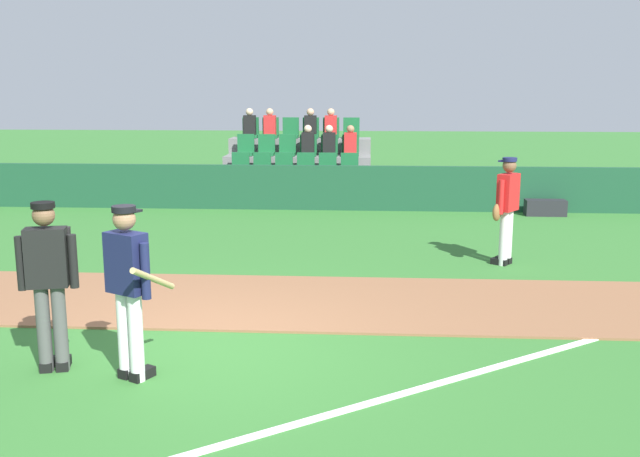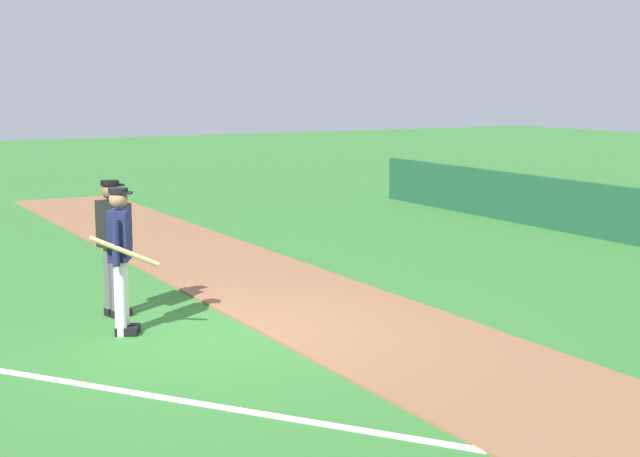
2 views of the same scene
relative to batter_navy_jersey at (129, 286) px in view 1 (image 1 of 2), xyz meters
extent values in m
plane|color=#33702D|center=(0.51, 0.91, -0.97)|extent=(80.00, 80.00, 0.00)
cube|color=brown|center=(0.51, 2.70, -0.95)|extent=(28.00, 2.52, 0.03)
cube|color=white|center=(3.51, 0.41, -0.96)|extent=(9.76, 7.15, 0.01)
cube|color=#19472D|center=(0.51, 10.18, -0.44)|extent=(20.00, 0.16, 1.05)
cube|color=slate|center=(0.51, 12.05, -0.82)|extent=(3.90, 2.95, 0.30)
cube|color=slate|center=(0.51, 11.20, -0.47)|extent=(3.80, 0.85, 0.40)
cube|color=#196033|center=(-0.86, 11.10, -0.22)|extent=(0.44, 0.40, 0.08)
cube|color=#196033|center=(-0.86, 11.32, 0.03)|extent=(0.44, 0.08, 0.50)
cube|color=#196033|center=(-0.31, 11.10, -0.22)|extent=(0.44, 0.40, 0.08)
cube|color=#196033|center=(-0.31, 11.32, 0.03)|extent=(0.44, 0.08, 0.50)
cube|color=#196033|center=(0.24, 11.10, -0.22)|extent=(0.44, 0.40, 0.08)
cube|color=#196033|center=(0.24, 11.32, 0.03)|extent=(0.44, 0.08, 0.50)
cube|color=#196033|center=(0.79, 11.10, -0.22)|extent=(0.44, 0.40, 0.08)
cube|color=#196033|center=(0.79, 11.32, 0.03)|extent=(0.44, 0.08, 0.50)
cube|color=#196033|center=(1.34, 11.10, -0.22)|extent=(0.44, 0.40, 0.08)
cube|color=#196033|center=(1.34, 11.32, 0.03)|extent=(0.44, 0.08, 0.50)
cube|color=#196033|center=(1.89, 11.10, -0.22)|extent=(0.44, 0.40, 0.08)
cube|color=#196033|center=(1.89, 11.32, 0.03)|extent=(0.44, 0.08, 0.50)
cube|color=slate|center=(0.51, 12.05, -0.07)|extent=(3.80, 0.85, 0.40)
cube|color=#196033|center=(-0.86, 11.95, 0.18)|extent=(0.44, 0.40, 0.08)
cube|color=#196033|center=(-0.86, 12.17, 0.43)|extent=(0.44, 0.08, 0.50)
cube|color=#196033|center=(-0.31, 11.95, 0.18)|extent=(0.44, 0.40, 0.08)
cube|color=#196033|center=(-0.31, 12.17, 0.43)|extent=(0.44, 0.08, 0.50)
cube|color=#196033|center=(0.24, 11.95, 0.18)|extent=(0.44, 0.40, 0.08)
cube|color=#196033|center=(0.24, 12.17, 0.43)|extent=(0.44, 0.08, 0.50)
cube|color=#196033|center=(0.79, 11.95, 0.18)|extent=(0.44, 0.40, 0.08)
cube|color=#196033|center=(0.79, 12.17, 0.43)|extent=(0.44, 0.08, 0.50)
cube|color=black|center=(0.79, 12.00, 0.48)|extent=(0.32, 0.22, 0.52)
sphere|color=beige|center=(0.79, 12.00, 0.83)|extent=(0.20, 0.20, 0.20)
cube|color=#196033|center=(1.34, 11.95, 0.18)|extent=(0.44, 0.40, 0.08)
cube|color=#196033|center=(1.34, 12.17, 0.43)|extent=(0.44, 0.08, 0.50)
cube|color=black|center=(1.34, 12.00, 0.48)|extent=(0.32, 0.22, 0.52)
sphere|color=beige|center=(1.34, 12.00, 0.83)|extent=(0.20, 0.20, 0.20)
cube|color=#196033|center=(1.89, 11.95, 0.18)|extent=(0.44, 0.40, 0.08)
cube|color=#196033|center=(1.89, 12.17, 0.43)|extent=(0.44, 0.08, 0.50)
cube|color=red|center=(1.89, 12.00, 0.48)|extent=(0.32, 0.22, 0.52)
sphere|color=#9E7051|center=(1.89, 12.00, 0.83)|extent=(0.20, 0.20, 0.20)
cube|color=slate|center=(0.51, 12.90, 0.33)|extent=(3.80, 0.85, 0.40)
cube|color=#196033|center=(-0.86, 12.80, 0.58)|extent=(0.44, 0.40, 0.08)
cube|color=#196033|center=(-0.86, 13.02, 0.83)|extent=(0.44, 0.08, 0.50)
cube|color=black|center=(-0.86, 12.85, 0.88)|extent=(0.32, 0.22, 0.52)
sphere|color=beige|center=(-0.86, 12.85, 1.23)|extent=(0.20, 0.20, 0.20)
cube|color=#196033|center=(-0.31, 12.80, 0.58)|extent=(0.44, 0.40, 0.08)
cube|color=#196033|center=(-0.31, 13.02, 0.83)|extent=(0.44, 0.08, 0.50)
cube|color=red|center=(-0.31, 12.85, 0.88)|extent=(0.32, 0.22, 0.52)
sphere|color=tan|center=(-0.31, 12.85, 1.23)|extent=(0.20, 0.20, 0.20)
cube|color=#196033|center=(0.24, 12.80, 0.58)|extent=(0.44, 0.40, 0.08)
cube|color=#196033|center=(0.24, 13.02, 0.83)|extent=(0.44, 0.08, 0.50)
cube|color=#196033|center=(0.79, 12.80, 0.58)|extent=(0.44, 0.40, 0.08)
cube|color=#196033|center=(0.79, 13.02, 0.83)|extent=(0.44, 0.08, 0.50)
cube|color=black|center=(0.79, 12.85, 0.88)|extent=(0.32, 0.22, 0.52)
sphere|color=tan|center=(0.79, 12.85, 1.23)|extent=(0.20, 0.20, 0.20)
cube|color=#196033|center=(1.34, 12.80, 0.58)|extent=(0.44, 0.40, 0.08)
cube|color=#196033|center=(1.34, 13.02, 0.83)|extent=(0.44, 0.08, 0.50)
cube|color=red|center=(1.34, 12.85, 0.88)|extent=(0.32, 0.22, 0.52)
sphere|color=tan|center=(1.34, 12.85, 1.23)|extent=(0.20, 0.20, 0.20)
cube|color=#196033|center=(1.89, 12.80, 0.58)|extent=(0.44, 0.40, 0.08)
cube|color=#196033|center=(1.89, 13.02, 0.83)|extent=(0.44, 0.08, 0.50)
cylinder|color=white|center=(-0.08, 0.04, -0.52)|extent=(0.14, 0.14, 0.90)
cylinder|color=white|center=(0.06, -0.04, -0.52)|extent=(0.14, 0.14, 0.90)
cube|color=black|center=(-0.05, 0.09, -0.92)|extent=(0.23, 0.29, 0.10)
cube|color=black|center=(0.09, 0.01, -0.92)|extent=(0.23, 0.29, 0.10)
cube|color=#191E47|center=(-0.01, 0.00, 0.23)|extent=(0.46, 0.38, 0.60)
cylinder|color=#191E47|center=(-0.23, 0.12, 0.18)|extent=(0.09, 0.09, 0.55)
cylinder|color=#191E47|center=(0.21, -0.12, 0.18)|extent=(0.09, 0.09, 0.55)
sphere|color=#9E7051|center=(-0.01, 0.00, 0.66)|extent=(0.22, 0.22, 0.22)
cylinder|color=black|center=(-0.01, 0.00, 0.76)|extent=(0.23, 0.23, 0.06)
cube|color=black|center=(0.04, 0.09, 0.73)|extent=(0.22, 0.19, 0.02)
cylinder|color=tan|center=(0.26, -0.03, 0.08)|extent=(0.21, 0.79, 0.41)
cylinder|color=#4C4C4C|center=(-0.96, 0.14, -0.52)|extent=(0.14, 0.14, 0.90)
cylinder|color=#4C4C4C|center=(-0.80, 0.18, -0.52)|extent=(0.14, 0.14, 0.90)
cube|color=black|center=(-0.97, 0.20, -0.92)|extent=(0.18, 0.28, 0.10)
cube|color=black|center=(-0.81, 0.24, -0.92)|extent=(0.18, 0.28, 0.10)
cube|color=black|center=(-0.88, 0.16, 0.23)|extent=(0.44, 0.31, 0.60)
cylinder|color=black|center=(-1.12, 0.10, 0.18)|extent=(0.09, 0.09, 0.55)
cylinder|color=black|center=(-0.64, 0.22, 0.18)|extent=(0.09, 0.09, 0.55)
sphere|color=brown|center=(-0.88, 0.16, 0.66)|extent=(0.22, 0.22, 0.22)
cylinder|color=black|center=(-0.88, 0.16, 0.76)|extent=(0.23, 0.23, 0.06)
cube|color=black|center=(-0.90, 0.26, 0.73)|extent=(0.20, 0.16, 0.02)
cube|color=black|center=(-0.91, 0.29, 0.23)|extent=(0.45, 0.18, 0.56)
cylinder|color=silver|center=(4.55, 4.97, -0.52)|extent=(0.14, 0.14, 0.90)
cylinder|color=silver|center=(4.65, 5.10, -0.52)|extent=(0.14, 0.14, 0.90)
cube|color=black|center=(4.50, 5.01, -0.92)|extent=(0.28, 0.25, 0.10)
cube|color=black|center=(4.60, 5.14, -0.92)|extent=(0.28, 0.25, 0.10)
cube|color=red|center=(4.60, 5.04, 0.23)|extent=(0.41, 0.45, 0.60)
cylinder|color=red|center=(4.45, 4.83, 0.18)|extent=(0.09, 0.09, 0.55)
cylinder|color=red|center=(4.75, 5.24, 0.18)|extent=(0.09, 0.09, 0.55)
sphere|color=brown|center=(4.60, 5.04, 0.66)|extent=(0.22, 0.22, 0.22)
cylinder|color=#191E4C|center=(4.60, 5.04, 0.76)|extent=(0.23, 0.23, 0.06)
cube|color=#191E4C|center=(4.52, 5.10, 0.73)|extent=(0.20, 0.22, 0.02)
ellipsoid|color=brown|center=(4.40, 4.85, -0.07)|extent=(0.21, 0.23, 0.28)
cube|color=#232328|center=(6.37, 9.73, -0.79)|extent=(0.90, 0.36, 0.36)
camera|label=1|loc=(2.30, -6.66, 1.91)|focal=40.47mm
camera|label=2|loc=(10.63, -3.27, 2.01)|focal=52.51mm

